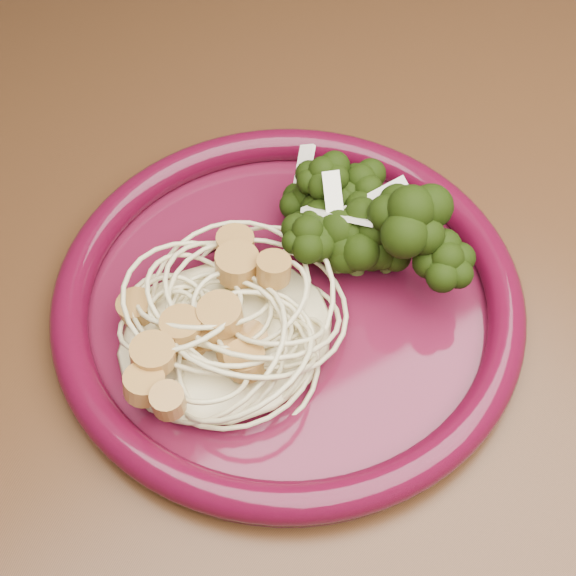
{
  "coord_description": "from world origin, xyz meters",
  "views": [
    {
      "loc": [
        -0.15,
        -0.3,
        1.15
      ],
      "look_at": [
        -0.01,
        -0.06,
        0.77
      ],
      "focal_mm": 50.0,
      "sensor_mm": 36.0,
      "label": 1
    }
  ],
  "objects": [
    {
      "name": "dining_table",
      "position": [
        0.0,
        0.0,
        0.65
      ],
      "size": [
        1.2,
        0.8,
        0.75
      ],
      "color": "#472814",
      "rests_on": "ground"
    },
    {
      "name": "dinner_plate",
      "position": [
        -0.01,
        -0.06,
        0.76
      ],
      "size": [
        0.32,
        0.32,
        0.02
      ],
      "rotation": [
        0.0,
        0.0,
        0.13
      ],
      "color": "#4A0D20",
      "rests_on": "dining_table"
    },
    {
      "name": "spaghetti_pile",
      "position": [
        -0.05,
        -0.06,
        0.77
      ],
      "size": [
        0.14,
        0.13,
        0.03
      ],
      "primitive_type": "ellipsoid",
      "rotation": [
        0.0,
        0.0,
        0.13
      ],
      "color": "beige",
      "rests_on": "dinner_plate"
    },
    {
      "name": "scallop_cluster",
      "position": [
        -0.05,
        -0.06,
        0.81
      ],
      "size": [
        0.15,
        0.15,
        0.04
      ],
      "primitive_type": null,
      "rotation": [
        0.0,
        0.0,
        0.13
      ],
      "color": "#BD8941",
      "rests_on": "spaghetti_pile"
    },
    {
      "name": "broccoli_pile",
      "position": [
        0.05,
        -0.05,
        0.78
      ],
      "size": [
        0.11,
        0.16,
        0.05
      ],
      "primitive_type": "ellipsoid",
      "rotation": [
        0.0,
        0.0,
        0.13
      ],
      "color": "black",
      "rests_on": "dinner_plate"
    },
    {
      "name": "onion_garnish",
      "position": [
        0.05,
        -0.05,
        0.82
      ],
      "size": [
        0.08,
        0.11,
        0.05
      ],
      "primitive_type": null,
      "rotation": [
        0.0,
        0.0,
        0.13
      ],
      "color": "white",
      "rests_on": "broccoli_pile"
    }
  ]
}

